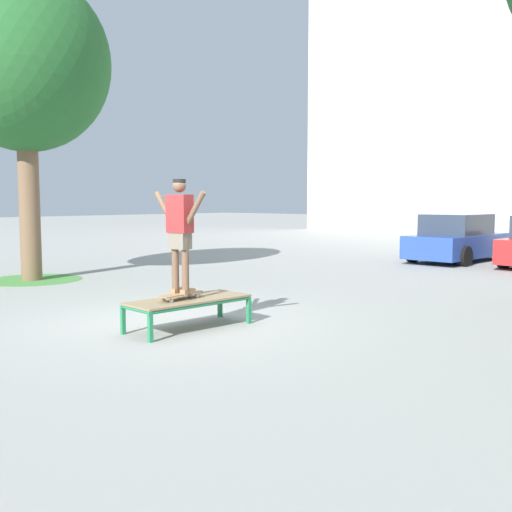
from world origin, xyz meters
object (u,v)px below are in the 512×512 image
object	(u,v)px
skate_box	(188,301)
skateboard	(181,294)
skater	(180,228)
tree_near_left	(25,64)
car_blue	(458,240)

from	to	relation	value
skate_box	skateboard	distance (m)	0.19
skateboard	skater	distance (m)	0.99
skate_box	tree_near_left	xyz separation A→B (m)	(-7.03, 1.06, 4.73)
skateboard	tree_near_left	distance (m)	8.48
skater	tree_near_left	distance (m)	7.99
skateboard	tree_near_left	bearing A→B (deg)	170.27
skater	car_blue	xyz separation A→B (m)	(-1.37, 12.54, -0.84)
skater	skate_box	bearing A→B (deg)	86.49
skater	car_blue	world-z (taller)	skater
skater	car_blue	size ratio (longest dim) A/B	0.40
skate_box	skater	distance (m)	1.13
tree_near_left	skater	bearing A→B (deg)	-9.71
skate_box	tree_near_left	distance (m)	8.54
skater	tree_near_left	world-z (taller)	tree_near_left
skate_box	skateboard	size ratio (longest dim) A/B	2.37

